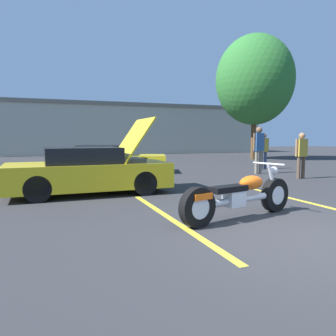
% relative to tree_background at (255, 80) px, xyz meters
% --- Properties ---
extents(ground_plane, '(80.00, 80.00, 0.00)m').
position_rel_tree_background_xyz_m(ground_plane, '(-9.33, -14.89, -5.16)').
color(ground_plane, '#2D2D30').
extents(parking_stripe_foreground, '(0.12, 4.62, 0.01)m').
position_rel_tree_background_xyz_m(parking_stripe_foreground, '(-10.82, -13.10, -5.16)').
color(parking_stripe_foreground, yellow).
rests_on(parking_stripe_foreground, ground).
extents(parking_stripe_middle, '(0.12, 4.62, 0.01)m').
position_rel_tree_background_xyz_m(parking_stripe_middle, '(-7.44, -13.10, -5.16)').
color(parking_stripe_middle, yellow).
rests_on(parking_stripe_middle, ground).
extents(far_building, '(32.00, 4.20, 4.40)m').
position_rel_tree_background_xyz_m(far_building, '(-9.33, 10.77, -2.83)').
color(far_building, '#B2AD9E').
rests_on(far_building, ground).
extents(tree_background, '(5.04, 5.04, 8.07)m').
position_rel_tree_background_xyz_m(tree_background, '(0.00, 0.00, 0.00)').
color(tree_background, brown).
rests_on(tree_background, ground).
extents(motorcycle, '(2.58, 0.97, 0.96)m').
position_rel_tree_background_xyz_m(motorcycle, '(-9.67, -13.49, -4.77)').
color(motorcycle, black).
rests_on(motorcycle, ground).
extents(show_car_hood_open, '(4.05, 1.88, 1.95)m').
position_rel_tree_background_xyz_m(show_car_hood_open, '(-11.83, -9.89, -4.58)').
color(show_car_hood_open, yellow).
rests_on(show_car_hood_open, ground).
extents(parked_car_right_row, '(4.93, 3.15, 1.13)m').
position_rel_tree_background_xyz_m(parked_car_right_row, '(-10.46, -4.90, -4.61)').
color(parked_car_right_row, yellow).
rests_on(parked_car_right_row, ground).
extents(spectator_near_motorcycle, '(0.52, 0.21, 1.61)m').
position_rel_tree_background_xyz_m(spectator_near_motorcycle, '(-4.52, -9.34, -4.22)').
color(spectator_near_motorcycle, brown).
rests_on(spectator_near_motorcycle, ground).
extents(spectator_midground, '(0.52, 0.24, 1.86)m').
position_rel_tree_background_xyz_m(spectator_midground, '(-4.96, -7.49, -4.04)').
color(spectator_midground, gray).
rests_on(spectator_midground, ground).
extents(spectator_far_lot, '(0.52, 0.21, 1.63)m').
position_rel_tree_background_xyz_m(spectator_far_lot, '(-3.57, -5.95, -4.20)').
color(spectator_far_lot, '#38476B').
rests_on(spectator_far_lot, ground).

